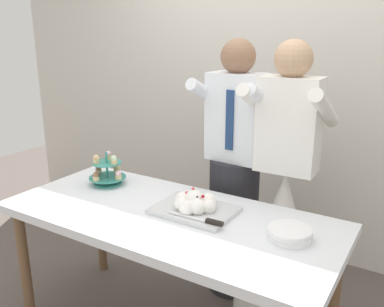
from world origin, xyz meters
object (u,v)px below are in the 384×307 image
(main_cake_tray, at_px, (195,205))
(plate_stack, at_px, (290,233))
(dessert_table, at_px, (168,226))
(person_groom, at_px, (234,185))
(cupcake_stand, at_px, (107,172))
(person_bride, at_px, (282,223))

(main_cake_tray, relative_size, plate_stack, 2.08)
(dessert_table, xyz_separation_m, main_cake_tray, (0.12, 0.08, 0.12))
(person_groom, bearing_deg, dessert_table, -97.78)
(cupcake_stand, bearing_deg, plate_stack, -4.49)
(plate_stack, height_order, person_groom, person_groom)
(main_cake_tray, relative_size, person_bride, 0.26)
(main_cake_tray, distance_m, plate_stack, 0.52)
(dessert_table, height_order, main_cake_tray, main_cake_tray)
(person_bride, bearing_deg, person_groom, 173.52)
(plate_stack, distance_m, person_groom, 0.79)
(main_cake_tray, distance_m, person_groom, 0.55)
(cupcake_stand, relative_size, person_bride, 0.14)
(plate_stack, bearing_deg, main_cake_tray, 178.22)
(plate_stack, bearing_deg, cupcake_stand, 175.51)
(main_cake_tray, relative_size, person_groom, 0.26)
(dessert_table, relative_size, person_groom, 1.08)
(dessert_table, distance_m, main_cake_tray, 0.18)
(main_cake_tray, bearing_deg, plate_stack, -1.78)
(dessert_table, height_order, cupcake_stand, cupcake_stand)
(plate_stack, relative_size, person_groom, 0.13)
(dessert_table, distance_m, person_groom, 0.63)
(dessert_table, relative_size, person_bride, 1.08)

